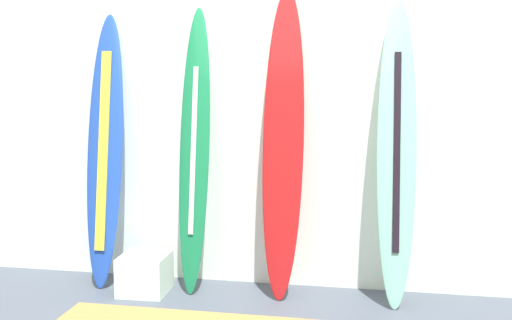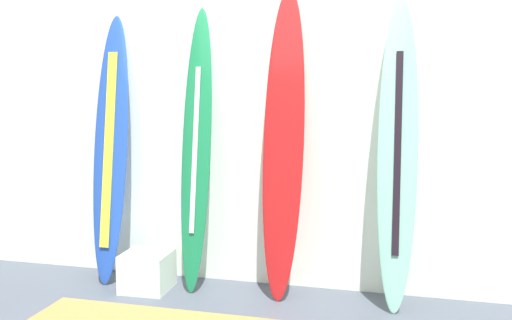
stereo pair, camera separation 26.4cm
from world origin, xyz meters
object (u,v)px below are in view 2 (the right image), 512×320
(surfboard_cobalt, at_px, (111,151))
(surfboard_seafoam, at_px, (397,156))
(surfboard_crimson, at_px, (283,144))
(display_block_left, at_px, (147,271))
(surfboard_emerald, at_px, (196,152))

(surfboard_cobalt, distance_m, surfboard_seafoam, 2.12)
(surfboard_seafoam, bearing_deg, surfboard_crimson, 178.87)
(surfboard_seafoam, xyz_separation_m, display_block_left, (-1.77, -0.13, -0.90))
(surfboard_emerald, distance_m, display_block_left, 0.96)
(surfboard_cobalt, bearing_deg, surfboard_emerald, -0.40)
(surfboard_crimson, bearing_deg, surfboard_seafoam, -1.13)
(display_block_left, bearing_deg, surfboard_crimson, 8.54)
(surfboard_emerald, height_order, surfboard_seafoam, surfboard_seafoam)
(surfboard_emerald, relative_size, surfboard_seafoam, 0.99)
(surfboard_cobalt, bearing_deg, surfboard_seafoam, -0.15)
(surfboard_crimson, height_order, surfboard_seafoam, surfboard_crimson)
(surfboard_emerald, relative_size, display_block_left, 5.98)
(surfboard_crimson, bearing_deg, surfboard_cobalt, -179.58)
(surfboard_seafoam, bearing_deg, display_block_left, -175.68)
(surfboard_seafoam, relative_size, display_block_left, 6.06)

